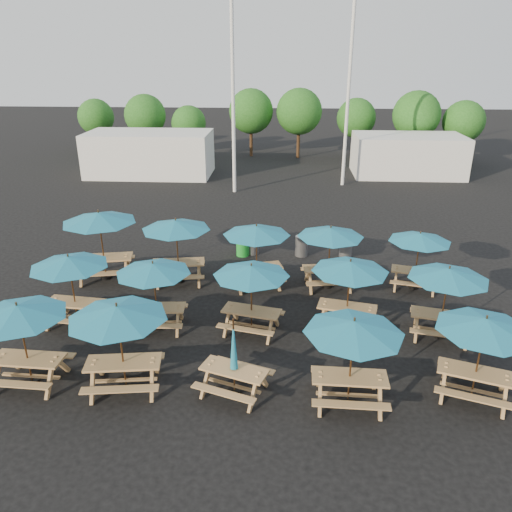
# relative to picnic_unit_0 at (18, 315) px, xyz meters

# --- Properties ---
(ground) EXTENTS (120.00, 120.00, 0.00)m
(ground) POSITION_rel_picnic_unit_0_xyz_m (5.27, 4.50, -1.95)
(ground) COLOR black
(ground) RESTS_ON ground
(picnic_unit_0) EXTENTS (2.37, 2.37, 2.22)m
(picnic_unit_0) POSITION_rel_picnic_unit_0_xyz_m (0.00, 0.00, 0.00)
(picnic_unit_0) COLOR #A7794A
(picnic_unit_0) RESTS_ON ground
(picnic_unit_1) EXTENTS (2.52, 2.52, 2.23)m
(picnic_unit_1) POSITION_rel_picnic_unit_0_xyz_m (0.00, 2.96, 0.01)
(picnic_unit_1) COLOR #A7794A
(picnic_unit_1) RESTS_ON ground
(picnic_unit_2) EXTENTS (3.04, 3.04, 2.54)m
(picnic_unit_2) POSITION_rel_picnic_unit_0_xyz_m (-0.23, 6.20, 0.28)
(picnic_unit_2) COLOR #A7794A
(picnic_unit_2) RESTS_ON ground
(picnic_unit_3) EXTENTS (2.63, 2.63, 2.30)m
(picnic_unit_3) POSITION_rel_picnic_unit_0_xyz_m (2.41, -0.05, 0.07)
(picnic_unit_3) COLOR #A7794A
(picnic_unit_3) RESTS_ON ground
(picnic_unit_4) EXTENTS (2.31, 2.31, 2.13)m
(picnic_unit_4) POSITION_rel_picnic_unit_0_xyz_m (2.51, 2.84, -0.08)
(picnic_unit_4) COLOR #A7794A
(picnic_unit_4) RESTS_ON ground
(picnic_unit_5) EXTENTS (2.72, 2.72, 2.35)m
(picnic_unit_5) POSITION_rel_picnic_unit_0_xyz_m (2.50, 6.07, 0.11)
(picnic_unit_5) COLOR #A7794A
(picnic_unit_5) RESTS_ON ground
(picnic_unit_6) EXTENTS (1.98, 1.86, 2.05)m
(picnic_unit_6) POSITION_rel_picnic_unit_0_xyz_m (5.10, -0.07, -1.11)
(picnic_unit_6) COLOR #A7794A
(picnic_unit_6) RESTS_ON ground
(picnic_unit_7) EXTENTS (2.65, 2.65, 2.15)m
(picnic_unit_7) POSITION_rel_picnic_unit_0_xyz_m (5.33, 2.79, -0.06)
(picnic_unit_7) COLOR #A7794A
(picnic_unit_7) RESTS_ON ground
(picnic_unit_8) EXTENTS (2.86, 2.86, 2.26)m
(picnic_unit_8) POSITION_rel_picnic_unit_0_xyz_m (5.29, 5.88, 0.03)
(picnic_unit_8) COLOR #A7794A
(picnic_unit_8) RESTS_ON ground
(picnic_unit_9) EXTENTS (2.34, 2.34, 2.23)m
(picnic_unit_9) POSITION_rel_picnic_unit_0_xyz_m (7.82, -0.28, 0.01)
(picnic_unit_9) COLOR #A7794A
(picnic_unit_9) RESTS_ON ground
(picnic_unit_10) EXTENTS (2.67, 2.67, 2.18)m
(picnic_unit_10) POSITION_rel_picnic_unit_0_xyz_m (8.14, 3.19, -0.03)
(picnic_unit_10) COLOR #A7794A
(picnic_unit_10) RESTS_ON ground
(picnic_unit_11) EXTENTS (2.53, 2.53, 2.22)m
(picnic_unit_11) POSITION_rel_picnic_unit_0_xyz_m (7.79, 5.96, -0.00)
(picnic_unit_11) COLOR #A7794A
(picnic_unit_11) RESTS_ON ground
(picnic_unit_12) EXTENTS (2.83, 2.83, 2.18)m
(picnic_unit_12) POSITION_rel_picnic_unit_0_xyz_m (10.81, 0.09, -0.04)
(picnic_unit_12) COLOR #A7794A
(picnic_unit_12) RESTS_ON ground
(picnic_unit_13) EXTENTS (2.68, 2.68, 2.19)m
(picnic_unit_13) POSITION_rel_picnic_unit_0_xyz_m (10.80, 2.84, -0.03)
(picnic_unit_13) COLOR #A7794A
(picnic_unit_13) RESTS_ON ground
(picnic_unit_14) EXTENTS (2.54, 2.54, 2.06)m
(picnic_unit_14) POSITION_rel_picnic_unit_0_xyz_m (10.80, 6.04, -0.14)
(picnic_unit_14) COLOR #A7794A
(picnic_unit_14) RESTS_ON ground
(waste_bin_0) EXTENTS (0.52, 0.52, 0.83)m
(waste_bin_0) POSITION_rel_picnic_unit_0_xyz_m (4.57, 8.70, -1.53)
(waste_bin_0) COLOR #1B952B
(waste_bin_0) RESTS_ON ground
(waste_bin_1) EXTENTS (0.52, 0.52, 0.83)m
(waste_bin_1) POSITION_rel_picnic_unit_0_xyz_m (4.95, 8.92, -1.53)
(waste_bin_1) COLOR gray
(waste_bin_1) RESTS_ON ground
(waste_bin_2) EXTENTS (0.52, 0.52, 0.83)m
(waste_bin_2) POSITION_rel_picnic_unit_0_xyz_m (6.95, 8.83, -1.53)
(waste_bin_2) COLOR gray
(waste_bin_2) RESTS_ON ground
(waste_bin_3) EXTENTS (0.52, 0.52, 0.83)m
(waste_bin_3) POSITION_rel_picnic_unit_0_xyz_m (8.72, 8.81, -1.53)
(waste_bin_3) COLOR gray
(waste_bin_3) RESTS_ON ground
(mast_0) EXTENTS (0.20, 0.20, 12.00)m
(mast_0) POSITION_rel_picnic_unit_0_xyz_m (3.27, 18.50, 4.05)
(mast_0) COLOR silver
(mast_0) RESTS_ON ground
(mast_1) EXTENTS (0.20, 0.20, 12.00)m
(mast_1) POSITION_rel_picnic_unit_0_xyz_m (9.77, 20.50, 4.05)
(mast_1) COLOR silver
(mast_1) RESTS_ON ground
(event_tent_0) EXTENTS (8.00, 4.00, 2.80)m
(event_tent_0) POSITION_rel_picnic_unit_0_xyz_m (-2.73, 22.50, -0.55)
(event_tent_0) COLOR silver
(event_tent_0) RESTS_ON ground
(event_tent_1) EXTENTS (7.00, 4.00, 2.60)m
(event_tent_1) POSITION_rel_picnic_unit_0_xyz_m (14.27, 23.50, -0.65)
(event_tent_1) COLOR silver
(event_tent_1) RESTS_ON ground
(tree_0) EXTENTS (2.80, 2.80, 4.24)m
(tree_0) POSITION_rel_picnic_unit_0_xyz_m (-8.80, 29.74, 0.88)
(tree_0) COLOR #382314
(tree_0) RESTS_ON ground
(tree_1) EXTENTS (3.11, 3.11, 4.72)m
(tree_1) POSITION_rel_picnic_unit_0_xyz_m (-4.48, 28.40, 1.20)
(tree_1) COLOR #382314
(tree_1) RESTS_ON ground
(tree_2) EXTENTS (2.59, 2.59, 3.93)m
(tree_2) POSITION_rel_picnic_unit_0_xyz_m (-1.12, 28.15, 0.68)
(tree_2) COLOR #382314
(tree_2) RESTS_ON ground
(tree_3) EXTENTS (3.36, 3.36, 5.09)m
(tree_3) POSITION_rel_picnic_unit_0_xyz_m (3.52, 29.21, 1.46)
(tree_3) COLOR #382314
(tree_3) RESTS_ON ground
(tree_4) EXTENTS (3.41, 3.41, 5.17)m
(tree_4) POSITION_rel_picnic_unit_0_xyz_m (7.17, 28.75, 1.51)
(tree_4) COLOR #382314
(tree_4) RESTS_ON ground
(tree_5) EXTENTS (2.94, 2.94, 4.45)m
(tree_5) POSITION_rel_picnic_unit_0_xyz_m (11.49, 29.17, 1.02)
(tree_5) COLOR #382314
(tree_5) RESTS_ON ground
(tree_6) EXTENTS (3.38, 3.38, 5.13)m
(tree_6) POSITION_rel_picnic_unit_0_xyz_m (15.50, 27.39, 1.48)
(tree_6) COLOR #382314
(tree_6) RESTS_ON ground
(tree_7) EXTENTS (2.95, 2.95, 4.48)m
(tree_7) POSITION_rel_picnic_unit_0_xyz_m (18.89, 27.42, 1.04)
(tree_7) COLOR #382314
(tree_7) RESTS_ON ground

